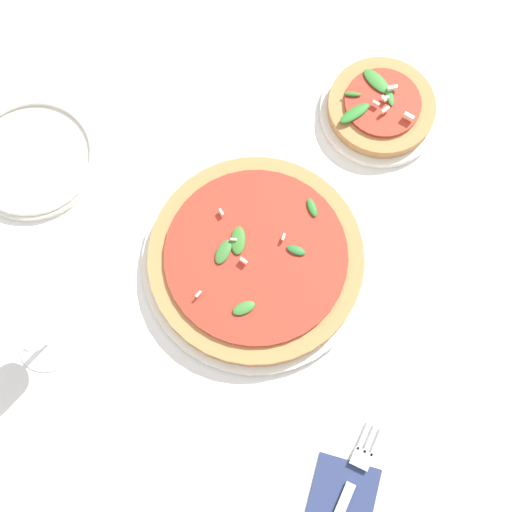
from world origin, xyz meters
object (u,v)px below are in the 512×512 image
at_px(pizza_arugula_main, 256,259).
at_px(pizza_personal_side, 381,109).
at_px(fork, 342,505).
at_px(side_plate_white, 33,158).
at_px(wine_glass, 21,326).

distance_m(pizza_arugula_main, pizza_personal_side, 0.28).
distance_m(pizza_personal_side, fork, 0.53).
bearing_deg(side_plate_white, pizza_personal_side, -77.62).
bearing_deg(side_plate_white, wine_glass, -167.21).
relative_size(wine_glass, fork, 0.80).
xyz_separation_m(wine_glass, fork, (-0.17, -0.39, -0.10)).
height_order(pizza_arugula_main, wine_glass, wine_glass).
distance_m(pizza_personal_side, wine_glass, 0.56).
bearing_deg(wine_glass, fork, -113.92).
bearing_deg(fork, pizza_arugula_main, 44.07).
bearing_deg(wine_glass, pizza_arugula_main, -64.13).
distance_m(wine_glass, side_plate_white, 0.28).
distance_m(pizza_arugula_main, wine_glass, 0.31).
bearing_deg(wine_glass, pizza_personal_side, -49.53).
bearing_deg(pizza_arugula_main, side_plate_white, 68.22).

